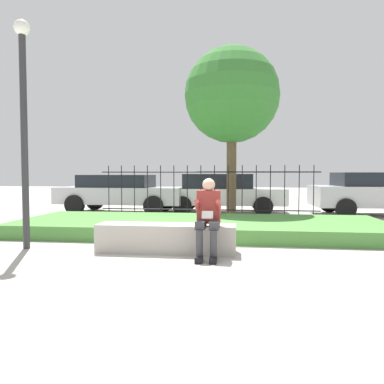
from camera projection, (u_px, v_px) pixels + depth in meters
The scene contains 10 objects.
ground_plane at pixel (186, 253), 6.46m from camera, with size 60.00×60.00×0.00m, color #A8A399.
stone_bench at pixel (166, 240), 6.50m from camera, with size 2.41×0.54×0.49m.
person_seated_reader at pixel (208, 214), 6.07m from camera, with size 0.42×0.73×1.29m.
grass_berm at pixel (199, 226), 8.61m from camera, with size 8.30×2.95×0.30m.
iron_fence at pixel (208, 192), 10.75m from camera, with size 6.30×0.03×1.60m.
car_parked_right at pixel (375, 193), 12.13m from camera, with size 4.10×2.14×1.40m.
car_parked_center at pixel (222, 192), 12.94m from camera, with size 4.25×1.96×1.35m.
car_parked_left at pixel (121, 192), 13.03m from camera, with size 4.45×1.94×1.32m.
street_lamp at pixel (24, 110), 6.70m from camera, with size 0.28×0.28×4.10m.
tree_behind_fence at pixel (232, 96), 11.26m from camera, with size 2.86×2.86×5.15m.
Camera 1 is at (0.92, -6.34, 1.37)m, focal length 35.00 mm.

